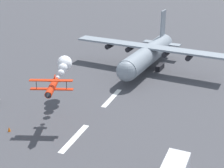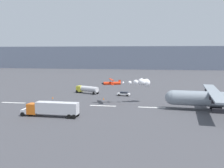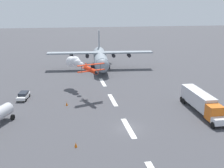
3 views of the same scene
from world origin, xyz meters
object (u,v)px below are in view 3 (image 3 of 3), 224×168
Objects in this scene: traffic_cone_near at (76,145)px; semi_truck_orange at (201,101)px; stunt_biplane_red at (77,63)px; cargo_transport_plane at (101,59)px; airport_staff_sedan at (23,95)px; traffic_cone_far at (67,104)px.

semi_truck_orange is at bearing -68.17° from traffic_cone_near.
traffic_cone_near is at bearing 176.07° from stunt_biplane_red.
cargo_transport_plane is 22.27m from stunt_biplane_red.
cargo_transport_plane is 6.92× the size of airport_staff_sedan.
semi_truck_orange is (-19.72, -22.09, -4.30)m from stunt_biplane_red.
airport_staff_sedan is at bearing 115.70° from stunt_biplane_red.
cargo_transport_plane is at bearing 18.62° from semi_truck_orange.
stunt_biplane_red is 13.35m from traffic_cone_far.
stunt_biplane_red is (-20.34, 8.59, 2.96)m from cargo_transport_plane.
semi_truck_orange is 19.68× the size of traffic_cone_near.
semi_truck_orange is 19.68× the size of traffic_cone_far.
traffic_cone_far is at bearing 71.87° from semi_truck_orange.
airport_staff_sedan is 25.63m from traffic_cone_near.
semi_truck_orange is 36.82m from airport_staff_sedan.
semi_truck_orange is at bearing -108.13° from traffic_cone_far.
traffic_cone_near is at bearing -157.18° from airport_staff_sedan.
traffic_cone_near is at bearing 111.83° from semi_truck_orange.
semi_truck_orange is at bearing -161.38° from cargo_transport_plane.
stunt_biplane_red reaches higher than semi_truck_orange.
traffic_cone_far is (8.17, 24.94, -1.75)m from semi_truck_orange.
traffic_cone_far is (-11.56, 2.85, -6.05)m from stunt_biplane_red.
stunt_biplane_red reaches higher than traffic_cone_far.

